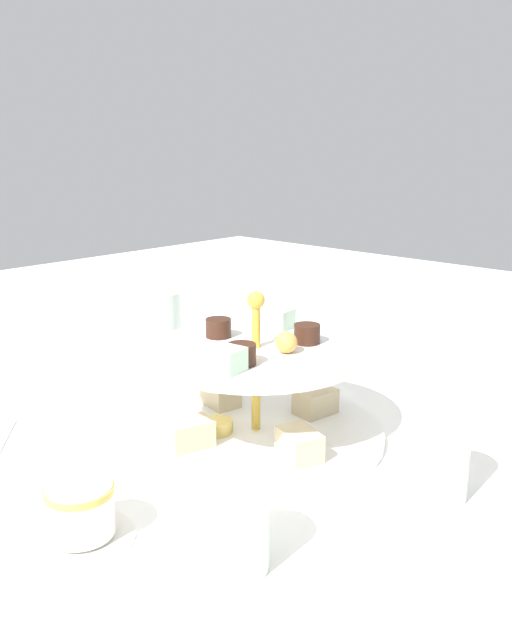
{
  "coord_description": "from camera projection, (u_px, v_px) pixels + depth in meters",
  "views": [
    {
      "loc": [
        0.51,
        0.48,
        0.33
      ],
      "look_at": [
        0.0,
        0.0,
        0.14
      ],
      "focal_mm": 37.02,
      "sensor_mm": 36.0,
      "label": 1
    }
  ],
  "objects": [
    {
      "name": "butter_knife_left",
      "position": [
        397.0,
        375.0,
        0.96
      ],
      "size": [
        0.02,
        0.17,
        0.0
      ],
      "primitive_type": "cube",
      "rotation": [
        0.0,
        0.0,
        4.75
      ],
      "color": "silver",
      "rests_on": "ground_plane"
    },
    {
      "name": "ground_plane",
      "position": [
        256.0,
        437.0,
        0.76
      ],
      "size": [
        2.4,
        2.4,
        0.0
      ],
      "primitive_type": "plane",
      "color": "white"
    },
    {
      "name": "tiered_serving_stand",
      "position": [
        256.0,
        398.0,
        0.75
      ],
      "size": [
        0.29,
        0.29,
        0.17
      ],
      "color": "white",
      "rests_on": "ground_plane"
    },
    {
      "name": "water_glass_tall_right",
      "position": [
        159.0,
        336.0,
        0.94
      ],
      "size": [
        0.07,
        0.07,
        0.13
      ],
      "primitive_type": "cylinder",
      "color": "silver",
      "rests_on": "ground_plane"
    },
    {
      "name": "teacup_with_saucer",
      "position": [
        81.0,
        514.0,
        0.56
      ],
      "size": [
        0.09,
        0.09,
        0.05
      ],
      "color": "white",
      "rests_on": "ground_plane"
    },
    {
      "name": "water_glass_mid_back",
      "position": [
        437.0,
        451.0,
        0.62
      ],
      "size": [
        0.06,
        0.06,
        0.1
      ],
      "primitive_type": "cylinder",
      "color": "silver",
      "rests_on": "ground_plane"
    },
    {
      "name": "water_glass_short_left",
      "position": [
        230.0,
        525.0,
        0.52
      ],
      "size": [
        0.06,
        0.06,
        0.07
      ],
      "primitive_type": "cylinder",
      "color": "silver",
      "rests_on": "ground_plane"
    }
  ]
}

